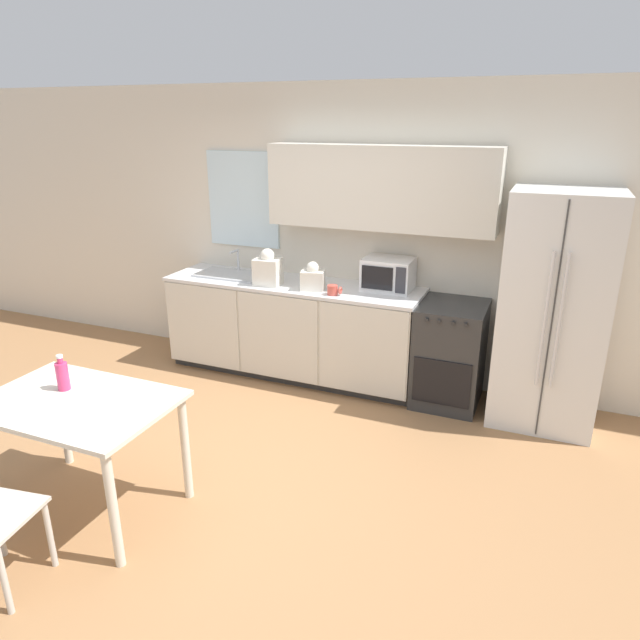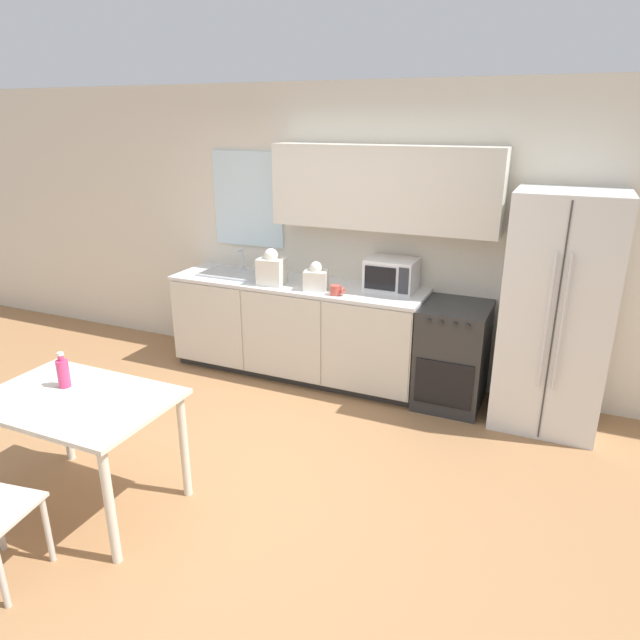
{
  "view_description": "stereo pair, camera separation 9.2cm",
  "coord_description": "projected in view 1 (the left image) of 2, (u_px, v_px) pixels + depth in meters",
  "views": [
    {
      "loc": [
        1.81,
        -2.99,
        2.4
      ],
      "look_at": [
        0.37,
        0.5,
        1.05
      ],
      "focal_mm": 32.0,
      "sensor_mm": 36.0,
      "label": 1
    },
    {
      "loc": [
        1.9,
        -2.95,
        2.4
      ],
      "look_at": [
        0.37,
        0.5,
        1.05
      ],
      "focal_mm": 32.0,
      "sensor_mm": 36.0,
      "label": 2
    }
  ],
  "objects": [
    {
      "name": "kitchen_sink",
      "position": [
        231.0,
        274.0,
        5.58
      ],
      "size": [
        0.67,
        0.38,
        0.23
      ],
      "color": "#B7BABC",
      "rests_on": "kitchen_counter"
    },
    {
      "name": "dining_table",
      "position": [
        78.0,
        417.0,
        3.5
      ],
      "size": [
        1.17,
        0.79,
        0.77
      ],
      "color": "beige",
      "rests_on": "ground_plane"
    },
    {
      "name": "kitchen_counter",
      "position": [
        293.0,
        329.0,
        5.5
      ],
      "size": [
        2.46,
        0.66,
        0.93
      ],
      "color": "#333333",
      "rests_on": "ground_plane"
    },
    {
      "name": "grocery_bag_0",
      "position": [
        268.0,
        269.0,
        5.23
      ],
      "size": [
        0.25,
        0.22,
        0.34
      ],
      "rotation": [
        0.0,
        0.0,
        0.1
      ],
      "color": "silver",
      "rests_on": "kitchen_counter"
    },
    {
      "name": "oven_range",
      "position": [
        450.0,
        354.0,
        4.96
      ],
      "size": [
        0.56,
        0.66,
        0.9
      ],
      "color": "#2D2D2D",
      "rests_on": "ground_plane"
    },
    {
      "name": "coffee_mug",
      "position": [
        333.0,
        290.0,
        4.96
      ],
      "size": [
        0.13,
        0.09,
        0.09
      ],
      "color": "#BF4C3F",
      "rests_on": "kitchen_counter"
    },
    {
      "name": "ground_plane",
      "position": [
        245.0,
        473.0,
        4.06
      ],
      "size": [
        12.0,
        12.0,
        0.0
      ],
      "primitive_type": "plane",
      "color": "#9E7047"
    },
    {
      "name": "wall_back",
      "position": [
        350.0,
        226.0,
        5.28
      ],
      "size": [
        12.0,
        0.38,
        2.7
      ],
      "color": "beige",
      "rests_on": "ground_plane"
    },
    {
      "name": "grocery_bag_1",
      "position": [
        313.0,
        278.0,
        5.09
      ],
      "size": [
        0.24,
        0.22,
        0.26
      ],
      "rotation": [
        0.0,
        0.0,
        0.24
      ],
      "color": "silver",
      "rests_on": "kitchen_counter"
    },
    {
      "name": "microwave",
      "position": [
        388.0,
        274.0,
        5.08
      ],
      "size": [
        0.44,
        0.34,
        0.29
      ],
      "color": "silver",
      "rests_on": "kitchen_counter"
    },
    {
      "name": "drink_bottle",
      "position": [
        62.0,
        375.0,
        3.57
      ],
      "size": [
        0.08,
        0.08,
        0.24
      ],
      "color": "#DB386B",
      "rests_on": "dining_table"
    },
    {
      "name": "refrigerator",
      "position": [
        553.0,
        311.0,
        4.5
      ],
      "size": [
        0.8,
        0.72,
        1.89
      ],
      "color": "silver",
      "rests_on": "ground_plane"
    }
  ]
}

